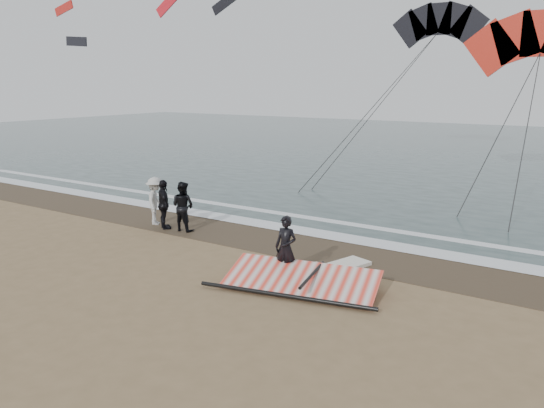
{
  "coord_description": "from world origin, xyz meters",
  "views": [
    {
      "loc": [
        7.46,
        -9.45,
        4.99
      ],
      "look_at": [
        -0.57,
        3.0,
        1.6
      ],
      "focal_mm": 35.0,
      "sensor_mm": 36.0,
      "label": 1
    }
  ],
  "objects_px": {
    "man_main": "(286,247)",
    "sail_rig": "(302,280)",
    "board_cream": "(329,270)",
    "board_white": "(295,276)"
  },
  "relations": [
    {
      "from": "board_white",
      "to": "board_cream",
      "type": "xyz_separation_m",
      "value": [
        0.57,
        0.85,
        0.01
      ]
    },
    {
      "from": "sail_rig",
      "to": "man_main",
      "type": "bearing_deg",
      "value": 153.18
    },
    {
      "from": "man_main",
      "to": "board_cream",
      "type": "relative_size",
      "value": 0.62
    },
    {
      "from": "man_main",
      "to": "board_white",
      "type": "bearing_deg",
      "value": 28.81
    },
    {
      "from": "board_white",
      "to": "sail_rig",
      "type": "relative_size",
      "value": 0.55
    },
    {
      "from": "man_main",
      "to": "board_white",
      "type": "relative_size",
      "value": 0.7
    },
    {
      "from": "board_cream",
      "to": "sail_rig",
      "type": "height_order",
      "value": "sail_rig"
    },
    {
      "from": "board_cream",
      "to": "sail_rig",
      "type": "distance_m",
      "value": 1.32
    },
    {
      "from": "board_cream",
      "to": "sail_rig",
      "type": "relative_size",
      "value": 0.62
    },
    {
      "from": "man_main",
      "to": "sail_rig",
      "type": "xyz_separation_m",
      "value": [
        0.68,
        -0.35,
        -0.64
      ]
    }
  ]
}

